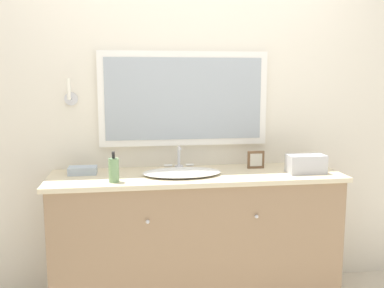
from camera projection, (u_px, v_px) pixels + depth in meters
The scene contains 7 objects.
wall_back at pixel (190, 115), 3.07m from camera, with size 8.00×0.18×2.55m.
vanity_counter at pixel (196, 239), 2.90m from camera, with size 1.93×0.55×0.91m.
sink_basin at pixel (182, 172), 2.80m from camera, with size 0.51×0.36×0.17m.
soap_bottle at pixel (114, 170), 2.59m from camera, with size 0.06×0.06×0.19m.
appliance_box at pixel (306, 164), 2.84m from camera, with size 0.25×0.13×0.12m.
picture_frame at pixel (256, 160), 2.99m from camera, with size 0.12×0.01×0.12m.
hand_towel_near_sink at pixel (83, 170), 2.81m from camera, with size 0.18×0.11×0.05m.
Camera 1 is at (-0.43, -2.44, 1.55)m, focal length 40.00 mm.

